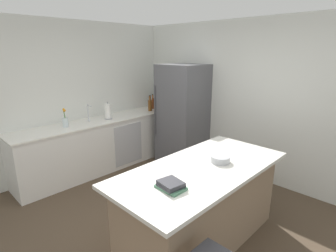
% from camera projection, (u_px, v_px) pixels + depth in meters
% --- Properties ---
extents(ground_plane, '(7.20, 7.20, 0.00)m').
position_uv_depth(ground_plane, '(156.00, 235.00, 3.13)').
color(ground_plane, '#4C3D2D').
extents(wall_rear, '(6.00, 0.10, 2.60)m').
position_uv_depth(wall_rear, '(256.00, 102.00, 4.32)').
color(wall_rear, silver).
rests_on(wall_rear, ground_plane).
extents(wall_left, '(0.10, 6.00, 2.60)m').
position_uv_depth(wall_left, '(55.00, 100.00, 4.42)').
color(wall_left, silver).
rests_on(wall_left, ground_plane).
extents(counter_run_left, '(0.65, 3.04, 0.92)m').
position_uv_depth(counter_run_left, '(101.00, 144.00, 4.82)').
color(counter_run_left, silver).
rests_on(counter_run_left, ground_plane).
extents(kitchen_island, '(0.97, 2.07, 0.91)m').
position_uv_depth(kitchen_island, '(201.00, 204.00, 2.95)').
color(kitchen_island, '#8E755B').
rests_on(kitchen_island, ground_plane).
extents(refrigerator, '(0.79, 0.75, 1.87)m').
position_uv_depth(refrigerator, '(182.00, 115.00, 4.97)').
color(refrigerator, '#56565B').
rests_on(refrigerator, ground_plane).
extents(sink_faucet, '(0.15, 0.05, 0.30)m').
position_uv_depth(sink_faucet, '(88.00, 112.00, 4.56)').
color(sink_faucet, silver).
rests_on(sink_faucet, counter_run_left).
extents(flower_vase, '(0.09, 0.09, 0.31)m').
position_uv_depth(flower_vase, '(65.00, 121.00, 4.24)').
color(flower_vase, silver).
rests_on(flower_vase, counter_run_left).
extents(paper_towel_roll, '(0.14, 0.14, 0.31)m').
position_uv_depth(paper_towel_roll, '(108.00, 112.00, 4.73)').
color(paper_towel_roll, gray).
rests_on(paper_towel_roll, counter_run_left).
extents(syrup_bottle, '(0.06, 0.06, 0.22)m').
position_uv_depth(syrup_bottle, '(158.00, 104.00, 5.63)').
color(syrup_bottle, '#5B3319').
rests_on(syrup_bottle, counter_run_left).
extents(vinegar_bottle, '(0.05, 0.05, 0.31)m').
position_uv_depth(vinegar_bottle, '(153.00, 103.00, 5.57)').
color(vinegar_bottle, '#994C23').
rests_on(vinegar_bottle, counter_run_left).
extents(hot_sauce_bottle, '(0.05, 0.05, 0.22)m').
position_uv_depth(hot_sauce_bottle, '(150.00, 105.00, 5.52)').
color(hot_sauce_bottle, red).
rests_on(hot_sauce_bottle, counter_run_left).
extents(whiskey_bottle, '(0.08, 0.08, 0.32)m').
position_uv_depth(whiskey_bottle, '(150.00, 105.00, 5.36)').
color(whiskey_bottle, brown).
rests_on(whiskey_bottle, counter_run_left).
extents(cookbook_stack, '(0.26, 0.21, 0.07)m').
position_uv_depth(cookbook_stack, '(171.00, 185.00, 2.37)').
color(cookbook_stack, '#4C7F60').
rests_on(cookbook_stack, kitchen_island).
extents(mixing_bowl, '(0.22, 0.22, 0.07)m').
position_uv_depth(mixing_bowl, '(220.00, 159.00, 2.94)').
color(mixing_bowl, '#B2B5BA').
rests_on(mixing_bowl, kitchen_island).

